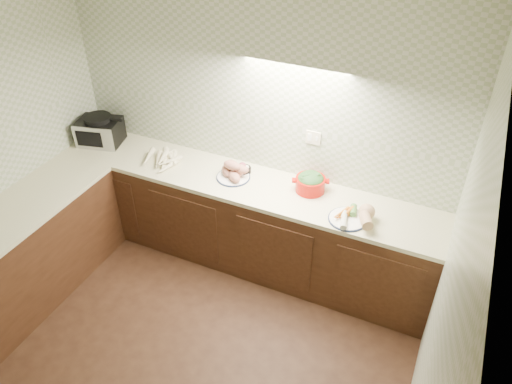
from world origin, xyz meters
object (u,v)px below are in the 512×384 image
at_px(dutch_oven, 310,182).
at_px(veg_plate, 357,214).
at_px(sweet_potato_plate, 234,171).
at_px(onion_bowl, 244,169).
at_px(toaster_oven, 100,131).
at_px(parsnip_pile, 162,161).

relative_size(dutch_oven, veg_plate, 0.85).
bearing_deg(sweet_potato_plate, onion_bowl, 69.28).
distance_m(onion_bowl, veg_plate, 1.15).
bearing_deg(sweet_potato_plate, veg_plate, -6.12).
xyz_separation_m(toaster_oven, dutch_oven, (2.17, 0.09, -0.05)).
height_order(sweet_potato_plate, dutch_oven, dutch_oven).
bearing_deg(parsnip_pile, veg_plate, -1.19).
distance_m(toaster_oven, sweet_potato_plate, 1.48).
xyz_separation_m(sweet_potato_plate, onion_bowl, (0.04, 0.11, -0.03)).
bearing_deg(dutch_oven, onion_bowl, 156.97).
relative_size(onion_bowl, dutch_oven, 0.40).
bearing_deg(parsnip_pile, sweet_potato_plate, 6.89).
xyz_separation_m(toaster_oven, onion_bowl, (1.52, 0.11, -0.10)).
height_order(dutch_oven, veg_plate, dutch_oven).
height_order(sweet_potato_plate, onion_bowl, sweet_potato_plate).
bearing_deg(toaster_oven, sweet_potato_plate, -14.40).
bearing_deg(toaster_oven, onion_bowl, -10.16).
bearing_deg(onion_bowl, dutch_oven, -1.46).
xyz_separation_m(onion_bowl, veg_plate, (1.12, -0.24, 0.01)).
distance_m(parsnip_pile, dutch_oven, 1.41).
bearing_deg(sweet_potato_plate, toaster_oven, 179.82).
bearing_deg(onion_bowl, parsnip_pile, -165.22).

